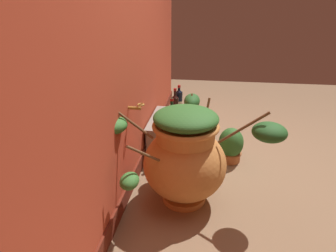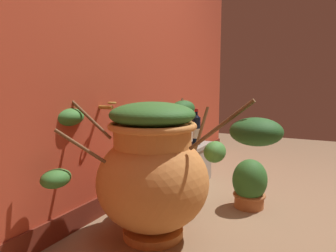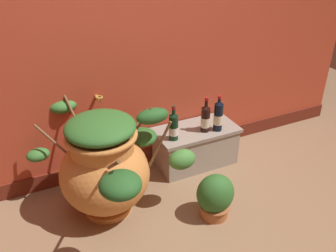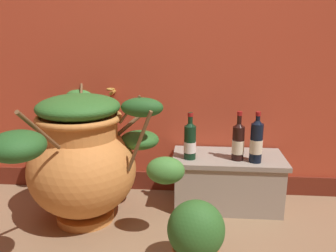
{
  "view_description": "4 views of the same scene",
  "coord_description": "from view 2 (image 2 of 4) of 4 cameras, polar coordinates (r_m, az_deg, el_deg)",
  "views": [
    {
      "loc": [
        -2.29,
        0.5,
        1.47
      ],
      "look_at": [
        0.04,
        0.84,
        0.45
      ],
      "focal_mm": 31.01,
      "sensor_mm": 36.0,
      "label": 1
    },
    {
      "loc": [
        -1.82,
        -0.2,
        0.86
      ],
      "look_at": [
        0.02,
        0.76,
        0.59
      ],
      "focal_mm": 32.92,
      "sensor_mm": 36.0,
      "label": 2
    },
    {
      "loc": [
        -0.86,
        -1.43,
        1.88
      ],
      "look_at": [
        0.18,
        0.76,
        0.52
      ],
      "focal_mm": 39.04,
      "sensor_mm": 36.0,
      "label": 3
    },
    {
      "loc": [
        0.3,
        -1.19,
        1.09
      ],
      "look_at": [
        0.13,
        0.8,
        0.56
      ],
      "focal_mm": 36.42,
      "sensor_mm": 36.0,
      "label": 4
    }
  ],
  "objects": [
    {
      "name": "wine_bottle_right",
      "position": [
        2.71,
        5.23,
        -0.57
      ],
      "size": [
        0.08,
        0.08,
        0.31
      ],
      "color": "black",
      "rests_on": "stone_ledge"
    },
    {
      "name": "wine_bottle_left",
      "position": [
        2.63,
        3.76,
        -1.11
      ],
      "size": [
        0.08,
        0.08,
        0.31
      ],
      "color": "black",
      "rests_on": "stone_ledge"
    },
    {
      "name": "wine_bottle_middle",
      "position": [
        2.36,
        0.99,
        -2.07
      ],
      "size": [
        0.08,
        0.08,
        0.3
      ],
      "color": "black",
      "rests_on": "stone_ledge"
    },
    {
      "name": "back_wall",
      "position": [
        2.34,
        -10.51,
        18.06
      ],
      "size": [
        4.4,
        0.33,
        2.6
      ],
      "color": "#B74228",
      "rests_on": "ground_plane"
    },
    {
      "name": "terracotta_urn",
      "position": [
        1.75,
        -2.59,
        -7.6
      ],
      "size": [
        1.1,
        1.3,
        0.81
      ],
      "color": "#CC7F3D",
      "rests_on": "ground_plane"
    },
    {
      "name": "potted_shrub",
      "position": [
        2.28,
        14.88,
        -10.34
      ],
      "size": [
        0.28,
        0.24,
        0.35
      ],
      "color": "#B26638",
      "rests_on": "ground_plane"
    },
    {
      "name": "stone_ledge",
      "position": [
        2.67,
        2.05,
        -7.12
      ],
      "size": [
        0.71,
        0.37,
        0.34
      ],
      "color": "#9E9384",
      "rests_on": "ground_plane"
    },
    {
      "name": "ground_plane",
      "position": [
        2.02,
        20.06,
        -18.13
      ],
      "size": [
        7.0,
        7.0,
        0.0
      ],
      "primitive_type": "plane",
      "color": "#896B4C"
    }
  ]
}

